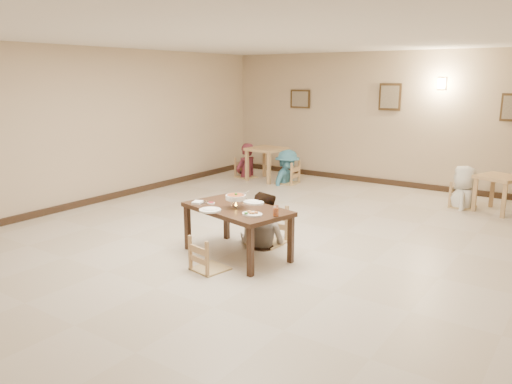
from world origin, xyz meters
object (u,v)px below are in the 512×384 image
Objects in this scene: chair_near at (210,238)px; bg_chair_rl at (465,183)px; drink_glass at (276,211)px; bg_chair_ll at (246,159)px; main_table at (237,213)px; bg_diner_b at (288,150)px; bg_diner_c at (466,166)px; bg_chair_lr at (287,163)px; bg_table_left at (267,154)px; curry_warmer at (236,197)px; bg_diner_a at (246,143)px; chair_far at (267,209)px; main_diner at (262,192)px; bg_table_right at (499,183)px.

chair_near is 0.93× the size of bg_chair_rl.
bg_chair_ll is at bearing 129.53° from drink_glass.
bg_diner_b is (-1.95, 4.55, 0.18)m from main_table.
bg_diner_c is at bearing -75.86° from bg_chair_ll.
bg_diner_b is at bearing -3.70° from bg_chair_lr.
chair_near reaches higher than main_table.
bg_chair_ll is 0.58× the size of bg_diner_b.
bg_table_left is 0.63m from bg_chair_ll.
bg_diner_a is at bearing 124.51° from curry_warmer.
bg_diner_a reaches higher than bg_chair_lr.
main_table is 5.28× the size of curry_warmer.
curry_warmer is 5.01m from bg_diner_c.
bg_chair_lr is at bearing -58.76° from chair_near.
bg_diner_b is (-2.63, 4.63, 0.03)m from drink_glass.
bg_chair_lr is at bearing -3.61° from bg_diner_b.
bg_chair_lr reaches higher than main_table.
drink_glass is at bearing 49.48° from bg_diner_a.
curry_warmer is at bearing -78.29° from chair_near.
main_table is 1.57× the size of chair_far.
bg_diner_c is (1.92, 4.01, -0.00)m from main_diner.
bg_chair_rl is at bearing 178.13° from bg_table_right.
drink_glass is 0.09× the size of bg_diner_c.
curry_warmer is 0.34× the size of bg_chair_ll.
chair_far is 0.66× the size of bg_diner_b.
bg_diner_a is at bearing 137.87° from main_table.
chair_near is at bearing -63.64° from bg_table_left.
bg_table_right is at bearing 86.44° from bg_chair_lr.
chair_far is at bearing -35.00° from bg_diner_c.
bg_diner_a is (-1.20, 0.02, 0.37)m from bg_chair_lr.
curry_warmer reaches higher than main_table.
bg_diner_c is (1.27, 4.66, 0.04)m from drink_glass.
chair_near reaches higher than bg_table_left.
curry_warmer is (-0.01, 0.58, 0.41)m from chair_near.
chair_near is 5.76m from bg_table_right.
bg_diner_a is 5.11m from bg_diner_c.
main_table is at bearing -119.23° from bg_table_right.
bg_chair_ll is (-3.18, 5.18, 0.03)m from chair_near.
bg_diner_a is (-3.16, 4.60, 0.01)m from curry_warmer.
drink_glass is (0.65, -0.65, -0.05)m from main_diner.
bg_diner_a reaches higher than main_diner.
bg_diner_c is at bearing 178.13° from bg_table_right.
chair_far reaches higher than chair_near.
bg_diner_a is at bearing -178.42° from bg_table_left.
bg_chair_rl is (1.93, 5.20, 0.03)m from chair_near.
chair_near is 0.55× the size of bg_diner_b.
chair_far reaches higher than curry_warmer.
chair_near is 5.54m from bg_diner_b.
bg_diner_b is (-1.98, 3.98, -0.01)m from main_diner.
chair_far reaches higher than bg_chair_lr.
chair_far is 4.62m from bg_table_right.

